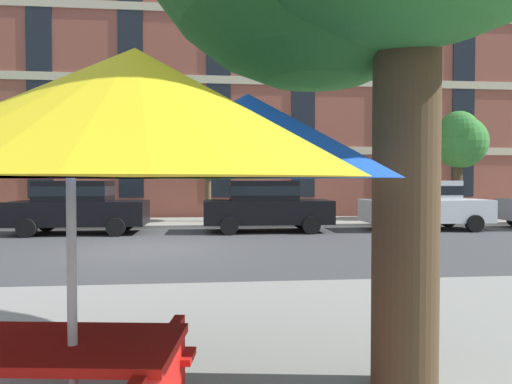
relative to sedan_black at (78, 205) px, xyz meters
name	(u,v)px	position (x,y,z in m)	size (l,w,h in m)	color
ground_plane	(148,249)	(2.82, -3.70, -0.95)	(120.00, 120.00, 0.00)	#424244
sidewalk_far	(172,223)	(2.82, 3.10, -0.89)	(56.00, 3.60, 0.12)	#9E998E
apartment_building	(183,102)	(2.82, 11.29, 5.45)	(39.45, 12.08, 12.80)	#934C3D
sedan_black	(78,205)	(0.00, 0.00, 0.00)	(4.40, 1.98, 1.78)	black
sedan_black_midblock	(266,204)	(6.34, 0.00, 0.00)	(4.40, 1.98, 1.78)	black
sedan_white	(424,204)	(12.08, 0.00, 0.00)	(4.40, 1.98, 1.78)	silver
street_tree_middle	(210,145)	(4.40, 2.90, 2.29)	(2.55, 2.21, 4.39)	brown
street_tree_right	(460,140)	(15.15, 2.95, 2.57)	(2.24, 2.24, 4.73)	#4C3823
patio_umbrella	(70,133)	(3.59, -12.70, 1.14)	(4.15, 3.85, 2.44)	silver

